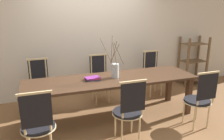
{
  "coord_description": "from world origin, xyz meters",
  "views": [
    {
      "loc": [
        -1.18,
        -3.38,
        1.9
      ],
      "look_at": [
        0.0,
        0.0,
        0.89
      ],
      "focal_mm": 35.0,
      "sensor_mm": 36.0,
      "label": 1
    }
  ],
  "objects_px": {
    "chair_near_center": "(200,98)",
    "vase_centerpiece": "(115,70)",
    "chair_far_center": "(153,72)",
    "book_stack": "(93,78)",
    "dining_table": "(112,83)",
    "shelving_rack": "(193,61)"
  },
  "relations": [
    {
      "from": "dining_table",
      "to": "shelving_rack",
      "type": "xyz_separation_m",
      "value": [
        2.55,
        1.05,
        -0.04
      ]
    },
    {
      "from": "book_stack",
      "to": "shelving_rack",
      "type": "height_order",
      "value": "shelving_rack"
    },
    {
      "from": "chair_far_center",
      "to": "dining_table",
      "type": "bearing_deg",
      "value": 32.18
    },
    {
      "from": "chair_near_center",
      "to": "vase_centerpiece",
      "type": "relative_size",
      "value": 1.37
    },
    {
      "from": "dining_table",
      "to": "shelving_rack",
      "type": "height_order",
      "value": "shelving_rack"
    },
    {
      "from": "chair_near_center",
      "to": "chair_far_center",
      "type": "bearing_deg",
      "value": 89.12
    },
    {
      "from": "chair_near_center",
      "to": "book_stack",
      "type": "height_order",
      "value": "chair_near_center"
    },
    {
      "from": "chair_near_center",
      "to": "shelving_rack",
      "type": "distance_m",
      "value": 2.26
    },
    {
      "from": "chair_far_center",
      "to": "vase_centerpiece",
      "type": "height_order",
      "value": "vase_centerpiece"
    },
    {
      "from": "shelving_rack",
      "to": "vase_centerpiece",
      "type": "bearing_deg",
      "value": -157.73
    },
    {
      "from": "dining_table",
      "to": "shelving_rack",
      "type": "bearing_deg",
      "value": 22.33
    },
    {
      "from": "shelving_rack",
      "to": "chair_near_center",
      "type": "bearing_deg",
      "value": -125.93
    },
    {
      "from": "chair_near_center",
      "to": "book_stack",
      "type": "relative_size",
      "value": 3.69
    },
    {
      "from": "dining_table",
      "to": "book_stack",
      "type": "xyz_separation_m",
      "value": [
        -0.33,
        0.04,
        0.11
      ]
    },
    {
      "from": "chair_near_center",
      "to": "vase_centerpiece",
      "type": "xyz_separation_m",
      "value": [
        -1.16,
        0.81,
        0.35
      ]
    },
    {
      "from": "chair_near_center",
      "to": "chair_far_center",
      "type": "relative_size",
      "value": 1.0
    },
    {
      "from": "chair_near_center",
      "to": "vase_centerpiece",
      "type": "bearing_deg",
      "value": 144.84
    },
    {
      "from": "chair_far_center",
      "to": "shelving_rack",
      "type": "relative_size",
      "value": 0.81
    },
    {
      "from": "book_stack",
      "to": "shelving_rack",
      "type": "relative_size",
      "value": 0.22
    },
    {
      "from": "book_stack",
      "to": "shelving_rack",
      "type": "xyz_separation_m",
      "value": [
        2.88,
        1.0,
        -0.15
      ]
    },
    {
      "from": "chair_far_center",
      "to": "shelving_rack",
      "type": "distance_m",
      "value": 1.33
    },
    {
      "from": "chair_near_center",
      "to": "shelving_rack",
      "type": "bearing_deg",
      "value": 54.07
    }
  ]
}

